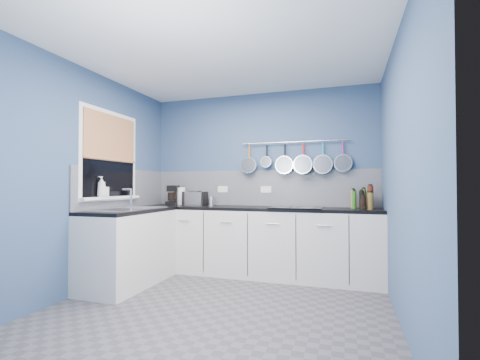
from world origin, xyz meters
The scene contains 42 objects.
floor centered at (0.00, 0.00, -0.01)m, with size 3.20×3.00×0.02m, color #47474C.
ceiling centered at (0.00, 0.00, 2.51)m, with size 3.20×3.00×0.02m, color white.
wall_back centered at (0.00, 1.51, 1.25)m, with size 3.20×0.02×2.50m, color #344C6F.
wall_front centered at (0.00, -1.51, 1.25)m, with size 3.20×0.02×2.50m, color #344C6F.
wall_left centered at (-1.61, 0.00, 1.25)m, with size 0.02×3.00×2.50m, color #344C6F.
wall_right centered at (1.61, 0.00, 1.25)m, with size 0.02×3.00×2.50m, color #344C6F.
backsplash_back centered at (0.00, 1.49, 1.15)m, with size 3.20×0.02×0.50m, color gray.
backsplash_left centered at (-1.59, 0.60, 1.15)m, with size 0.02×1.80×0.50m, color gray.
cabinet_run_back centered at (0.00, 1.20, 0.43)m, with size 3.20×0.60×0.86m, color silver.
worktop_back centered at (0.00, 1.20, 0.88)m, with size 3.20×0.60×0.04m, color black.
cabinet_run_left centered at (-1.30, 0.30, 0.43)m, with size 0.60×1.20×0.86m, color silver.
worktop_left centered at (-1.30, 0.30, 0.88)m, with size 0.60×1.20×0.04m, color black.
window_frame centered at (-1.58, 0.30, 1.55)m, with size 0.01×1.00×1.10m, color white.
window_glass centered at (-1.57, 0.30, 1.55)m, with size 0.01×0.90×1.00m, color black.
bamboo_blind centered at (-1.56, 0.30, 1.77)m, with size 0.01×0.90×0.55m, color tan.
window_sill centered at (-1.55, 0.30, 1.04)m, with size 0.10×0.98×0.03m, color white.
sink_unit centered at (-1.30, 0.30, 0.90)m, with size 0.50×0.95×0.01m, color silver.
mixer_tap centered at (-1.14, 0.12, 1.03)m, with size 0.12×0.08×0.26m, color silver, non-canonical shape.
socket_left centered at (-0.55, 1.48, 1.13)m, with size 0.15×0.01×0.09m, color white.
socket_right centered at (0.10, 1.48, 1.13)m, with size 0.15×0.01×0.09m, color white.
pot_rail centered at (0.50, 1.45, 1.78)m, with size 0.02×0.02×1.45m, color silver.
soap_bottle_a centered at (-1.53, 0.10, 1.17)m, with size 0.09×0.09×0.24m, color white.
soap_bottle_b centered at (-1.53, 0.14, 1.14)m, with size 0.08×0.08×0.17m, color white.
paper_towel centered at (-1.14, 1.31, 1.03)m, with size 0.11×0.11×0.26m, color white.
coffee_maker centered at (-1.26, 1.27, 1.04)m, with size 0.16×0.18×0.29m, color black, non-canonical shape.
toaster centered at (-0.89, 1.25, 1.00)m, with size 0.31×0.18×0.20m, color silver.
canister centered at (-0.63, 1.24, 0.96)m, with size 0.09×0.09×0.13m, color silver.
hob centered at (0.58, 1.16, 0.91)m, with size 0.64×0.56×0.01m, color black.
pan_0 centered at (-0.13, 1.44, 1.57)m, with size 0.23×0.08×0.42m, color silver, non-canonical shape.
pan_1 centered at (0.12, 1.44, 1.61)m, with size 0.16×0.09×0.35m, color silver, non-canonical shape.
pan_2 centered at (0.37, 1.44, 1.56)m, with size 0.25×0.09×0.44m, color silver, non-canonical shape.
pan_3 centered at (0.63, 1.44, 1.56)m, with size 0.25×0.13×0.44m, color silver, non-canonical shape.
pan_4 centered at (0.88, 1.44, 1.56)m, with size 0.25×0.08×0.44m, color silver, non-canonical shape.
pan_5 centered at (1.14, 1.44, 1.57)m, with size 0.23×0.06×0.42m, color silver, non-canonical shape.
condiment_0 centered at (1.44, 1.33, 1.00)m, with size 0.06×0.06×0.20m, color brown.
condiment_1 centered at (1.38, 1.30, 1.02)m, with size 0.06×0.06×0.24m, color #3F721E.
condiment_2 centered at (1.25, 1.33, 1.02)m, with size 0.05×0.05×0.23m, color olive.
condiment_3 centered at (1.45, 1.24, 1.04)m, with size 0.07×0.07×0.28m, color #4C190C.
condiment_4 centered at (1.35, 1.21, 1.01)m, with size 0.06×0.06×0.22m, color black.
condiment_5 centered at (1.26, 1.23, 1.01)m, with size 0.05×0.05×0.21m, color #265919.
condiment_6 centered at (1.44, 1.13, 1.00)m, with size 0.07×0.07×0.20m, color brown.
condiment_7 centered at (1.36, 1.11, 0.98)m, with size 0.06×0.06×0.15m, color black.
Camera 1 is at (1.18, -3.04, 1.17)m, focal length 24.68 mm.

